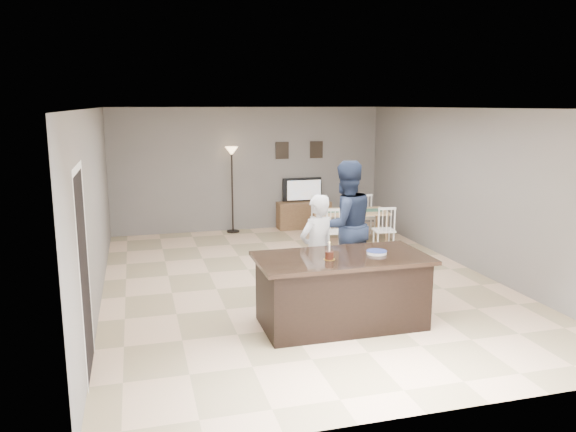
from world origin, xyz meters
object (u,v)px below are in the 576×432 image
object	(u,v)px
dining_table	(351,217)
man	(345,226)
plate_stack	(377,252)
kitchen_island	(341,290)
television	(303,190)
tv_console	(304,215)
woman	(317,251)
birthday_cake	(329,255)
floor_lamp	(232,166)

from	to	relation	value
dining_table	man	bearing A→B (deg)	-105.84
plate_stack	kitchen_island	bearing A→B (deg)	178.32
television	tv_console	bearing A→B (deg)	90.00
plate_stack	dining_table	bearing A→B (deg)	72.85
woman	plate_stack	world-z (taller)	woman
kitchen_island	tv_console	size ratio (longest dim) A/B	1.79
television	woman	bearing A→B (deg)	75.31
kitchen_island	tv_console	distance (m)	5.70
tv_console	man	bearing A→B (deg)	-98.64
kitchen_island	man	world-z (taller)	man
man	birthday_cake	xyz separation A→B (m)	(-0.76, -1.45, -0.02)
television	man	bearing A→B (deg)	81.50
birthday_cake	dining_table	world-z (taller)	birthday_cake
man	plate_stack	distance (m)	1.37
man	floor_lamp	world-z (taller)	man
woman	plate_stack	distance (m)	0.95
television	birthday_cake	size ratio (longest dim) A/B	4.12
man	plate_stack	size ratio (longest dim) A/B	7.50
kitchen_island	tv_console	xyz separation A→B (m)	(1.20, 5.57, -0.15)
man	plate_stack	bearing A→B (deg)	77.26
kitchen_island	floor_lamp	distance (m)	5.69
kitchen_island	television	xyz separation A→B (m)	(1.20, 5.64, 0.41)
kitchen_island	television	distance (m)	5.78
television	plate_stack	bearing A→B (deg)	82.55
dining_table	floor_lamp	size ratio (longest dim) A/B	0.96
birthday_cake	floor_lamp	distance (m)	5.71
tv_console	dining_table	distance (m)	1.74
floor_lamp	tv_console	bearing A→B (deg)	-0.71
dining_table	tv_console	bearing A→B (deg)	113.49
television	dining_table	bearing A→B (deg)	105.24
kitchen_island	birthday_cake	world-z (taller)	birthday_cake
kitchen_island	woman	distance (m)	0.82
television	dining_table	size ratio (longest dim) A/B	0.51
kitchen_island	plate_stack	bearing A→B (deg)	-1.68
tv_console	birthday_cake	bearing A→B (deg)	-103.91
television	dining_table	world-z (taller)	television
kitchen_island	man	size ratio (longest dim) A/B	1.10
birthday_cake	television	bearing A→B (deg)	76.25
television	dining_table	xyz separation A→B (m)	(0.47, -1.73, -0.31)
dining_table	floor_lamp	distance (m)	2.83
woman	dining_table	distance (m)	3.62
kitchen_island	tv_console	bearing A→B (deg)	77.84
television	man	size ratio (longest dim) A/B	0.47
birthday_cake	woman	bearing A→B (deg)	81.81
woman	birthday_cake	size ratio (longest dim) A/B	7.06
tv_console	man	distance (m)	4.32
floor_lamp	birthday_cake	bearing A→B (deg)	-87.81
dining_table	kitchen_island	bearing A→B (deg)	-105.50
tv_console	television	distance (m)	0.57
birthday_cake	kitchen_island	bearing A→B (deg)	25.56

